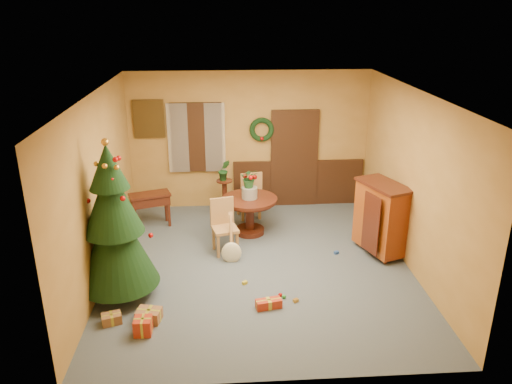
{
  "coord_description": "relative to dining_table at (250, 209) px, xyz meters",
  "views": [
    {
      "loc": [
        -0.55,
        -7.41,
        4.15
      ],
      "look_at": [
        -0.02,
        0.4,
        1.18
      ],
      "focal_mm": 35.0,
      "sensor_mm": 36.0,
      "label": 1
    }
  ],
  "objects": [
    {
      "name": "dining_table",
      "position": [
        0.0,
        0.0,
        0.0
      ],
      "size": [
        1.05,
        1.05,
        0.72
      ],
      "color": "#33140B",
      "rests_on": "floor"
    },
    {
      "name": "guitar",
      "position": [
        -0.37,
        -1.11,
        -0.1
      ],
      "size": [
        0.41,
        0.56,
        0.79
      ],
      "primitive_type": null,
      "rotation": [
        -0.49,
        0.0,
        0.14
      ],
      "color": "beige",
      "rests_on": "floor"
    },
    {
      "name": "toy_e",
      "position": [
        0.55,
        -2.43,
        -0.48
      ],
      "size": [
        0.09,
        0.08,
        0.05
      ],
      "primitive_type": "cube",
      "rotation": [
        0.0,
        0.0,
        0.52
      ],
      "color": "gold",
      "rests_on": "floor"
    },
    {
      "name": "gift_a",
      "position": [
        -1.56,
        -2.75,
        -0.42
      ],
      "size": [
        0.37,
        0.3,
        0.18
      ],
      "color": "brown",
      "rests_on": "floor"
    },
    {
      "name": "toy_b",
      "position": [
        0.39,
        -2.32,
        -0.47
      ],
      "size": [
        0.06,
        0.06,
        0.06
      ],
      "primitive_type": "sphere",
      "color": "green",
      "rests_on": "floor"
    },
    {
      "name": "sideboard",
      "position": [
        2.23,
        -0.96,
        0.19
      ],
      "size": [
        0.86,
        1.13,
        1.3
      ],
      "color": "#521509",
      "rests_on": "floor"
    },
    {
      "name": "writing_desk",
      "position": [
        -1.92,
        0.44,
        0.01
      ],
      "size": [
        0.86,
        0.61,
        0.69
      ],
      "color": "#33140B",
      "rests_on": "floor"
    },
    {
      "name": "centerpiece_plant",
      "position": [
        0.0,
        0.0,
        0.62
      ],
      "size": [
        0.33,
        0.29,
        0.37
      ],
      "primitive_type": "imported",
      "color": "#1E4C23",
      "rests_on": "urn"
    },
    {
      "name": "chair_far",
      "position": [
        0.04,
        0.71,
        0.04
      ],
      "size": [
        0.53,
        0.53,
        1.02
      ],
      "color": "#97633C",
      "rests_on": "floor"
    },
    {
      "name": "urn",
      "position": [
        0.0,
        0.0,
        0.32
      ],
      "size": [
        0.29,
        0.29,
        0.22
      ],
      "primitive_type": "cylinder",
      "color": "slate",
      "rests_on": "dining_table"
    },
    {
      "name": "toy_c",
      "position": [
        -0.18,
        -1.87,
        -0.48
      ],
      "size": [
        0.09,
        0.09,
        0.05
      ],
      "primitive_type": "cube",
      "rotation": [
        0.0,
        0.0,
        0.66
      ],
      "color": "gold",
      "rests_on": "floor"
    },
    {
      "name": "christmas_tree",
      "position": [
        -2.07,
        -2.05,
        0.66
      ],
      "size": [
        1.19,
        1.19,
        2.45
      ],
      "color": "#382111",
      "rests_on": "floor"
    },
    {
      "name": "toy_a",
      "position": [
        1.48,
        -0.97,
        -0.48
      ],
      "size": [
        0.09,
        0.08,
        0.05
      ],
      "primitive_type": "cube",
      "rotation": [
        0.0,
        0.0,
        0.42
      ],
      "color": "#234999",
      "rests_on": "floor"
    },
    {
      "name": "chair_near",
      "position": [
        -0.49,
        -0.69,
        0.02
      ],
      "size": [
        0.51,
        0.51,
        0.97
      ],
      "color": "#97633C",
      "rests_on": "floor"
    },
    {
      "name": "stand_plant",
      "position": [
        -0.47,
        0.75,
        0.54
      ],
      "size": [
        0.27,
        0.23,
        0.43
      ],
      "primitive_type": "imported",
      "rotation": [
        0.0,
        0.0,
        0.19
      ],
      "color": "#19471E",
      "rests_on": "plant_stand"
    },
    {
      "name": "gift_d",
      "position": [
        0.13,
        -2.54,
        -0.44
      ],
      "size": [
        0.4,
        0.23,
        0.13
      ],
      "color": "#AA2E16",
      "rests_on": "floor"
    },
    {
      "name": "toy_d",
      "position": [
        0.34,
        -2.27,
        -0.47
      ],
      "size": [
        0.06,
        0.06,
        0.06
      ],
      "primitive_type": "sphere",
      "color": "#AC0C0B",
      "rests_on": "floor"
    },
    {
      "name": "room_envelope",
      "position": [
        0.29,
        1.4,
        0.61
      ],
      "size": [
        5.5,
        5.5,
        5.5
      ],
      "color": "#394453",
      "rests_on": "ground"
    },
    {
      "name": "plant_stand",
      "position": [
        -0.47,
        0.75,
        0.01
      ],
      "size": [
        0.32,
        0.32,
        0.83
      ],
      "color": "#33140B",
      "rests_on": "floor"
    },
    {
      "name": "gift_c",
      "position": [
        -2.07,
        -2.77,
        -0.43
      ],
      "size": [
        0.3,
        0.25,
        0.14
      ],
      "color": "brown",
      "rests_on": "floor"
    },
    {
      "name": "gift_b",
      "position": [
        -1.6,
        -3.03,
        -0.39
      ],
      "size": [
        0.24,
        0.24,
        0.23
      ],
      "color": "#AA2E16",
      "rests_on": "floor"
    }
  ]
}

